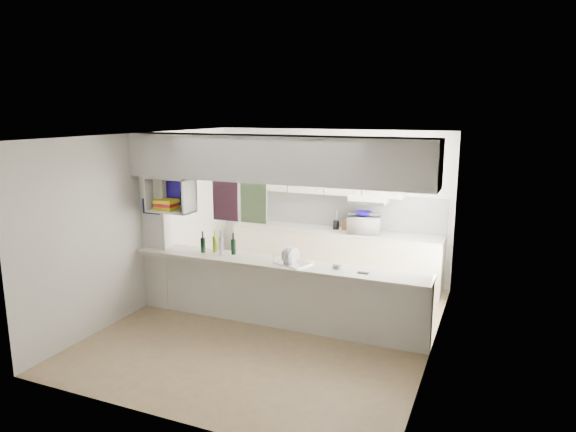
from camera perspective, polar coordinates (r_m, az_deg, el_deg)
The scene contains 16 objects.
floor at distance 7.25m, azimuth -1.56°, elevation -12.04°, with size 4.80×4.80×0.00m, color #917954.
ceiling at distance 6.65m, azimuth -1.68°, elevation 8.95°, with size 4.80×4.80×0.00m, color white.
wall_back at distance 9.02m, azimuth 4.70°, elevation 1.32°, with size 4.20×4.20×0.00m, color silver.
wall_left at distance 7.91m, azimuth -15.60°, elevation -0.54°, with size 4.80×4.80×0.00m, color silver.
wall_right at distance 6.29m, azimuth 16.13°, elevation -3.68°, with size 4.80×4.80×0.00m, color silver.
servery_partition at distance 6.83m, azimuth -2.95°, elevation 1.06°, with size 4.20×0.50×2.60m.
cubby_shelf at distance 7.47m, azimuth -12.85°, elevation 2.10°, with size 0.65×0.35×0.50m.
kitchen_run at distance 8.83m, azimuth 5.10°, elevation -2.07°, with size 3.60×0.63×2.24m.
microwave at distance 8.57m, azimuth 8.41°, elevation -0.89°, with size 0.54×0.36×0.30m, color white.
bowl at distance 8.51m, azimuth 8.34°, elevation 0.27°, with size 0.28×0.28×0.07m, color #180C87.
dish_rack at distance 6.80m, azimuth 0.51°, elevation -4.59°, with size 0.51×0.45×0.23m.
cup at distance 6.77m, azimuth 0.10°, elevation -4.92°, with size 0.11×0.11×0.09m, color white.
wine_bottles at distance 7.35m, azimuth -7.77°, elevation -3.21°, with size 0.52×0.15×0.34m.
plastic_tubs at distance 6.64m, azimuth 5.75°, elevation -5.57°, with size 0.49×0.18×0.07m.
utensil_jar at distance 8.79m, azimuth 5.36°, elevation -1.01°, with size 0.11×0.11×0.15m, color black.
knife_block at distance 8.78m, azimuth 6.34°, elevation -0.95°, with size 0.09×0.07×0.18m, color brown.
Camera 1 is at (2.75, -6.04, 2.91)m, focal length 32.00 mm.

